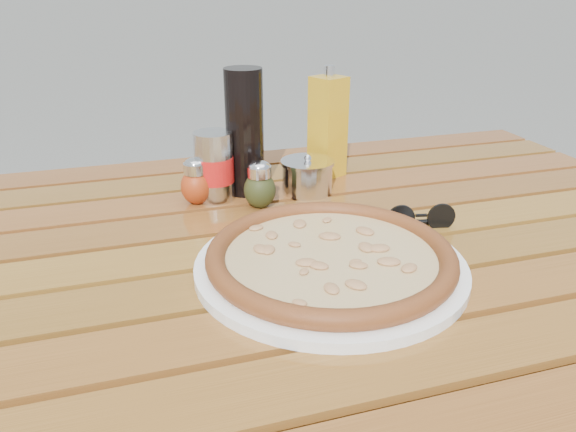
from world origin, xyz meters
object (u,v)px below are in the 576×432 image
object	(u,v)px
olive_oil_cruet	(328,126)
parmesan_tin	(307,176)
oregano_shaker	(260,185)
plate	(330,266)
pizza	(331,256)
dark_bottle	(245,132)
sunglasses	(420,218)
pepper_shaker	(196,182)
soda_can	(214,167)
table	(292,284)

from	to	relation	value
olive_oil_cruet	parmesan_tin	size ratio (longest dim) A/B	1.83
oregano_shaker	parmesan_tin	bearing A→B (deg)	23.47
plate	parmesan_tin	world-z (taller)	parmesan_tin
pizza	dark_bottle	distance (m)	0.33
dark_bottle	oregano_shaker	bearing A→B (deg)	-85.70
sunglasses	parmesan_tin	bearing A→B (deg)	132.55
plate	pepper_shaker	size ratio (longest dim) A/B	4.39
olive_oil_cruet	parmesan_tin	bearing A→B (deg)	-130.60
plate	pepper_shaker	xyz separation A→B (m)	(-0.13, 0.29, 0.03)
soda_can	table	bearing A→B (deg)	-68.11
pepper_shaker	olive_oil_cruet	size ratio (longest dim) A/B	0.39
soda_can	sunglasses	distance (m)	0.36
table	plate	xyz separation A→B (m)	(0.02, -0.11, 0.08)
dark_bottle	soda_can	distance (m)	0.08
pepper_shaker	sunglasses	world-z (taller)	pepper_shaker
pizza	sunglasses	distance (m)	0.20
parmesan_tin	sunglasses	world-z (taller)	parmesan_tin
olive_oil_cruet	sunglasses	size ratio (longest dim) A/B	1.89
soda_can	sunglasses	xyz separation A→B (m)	(0.28, -0.21, -0.04)
dark_bottle	pepper_shaker	bearing A→B (deg)	-163.18
soda_can	olive_oil_cruet	xyz separation A→B (m)	(0.23, 0.06, 0.04)
table	parmesan_tin	world-z (taller)	parmesan_tin
table	soda_can	bearing A→B (deg)	111.89
pizza	sunglasses	size ratio (longest dim) A/B	3.51
oregano_shaker	parmesan_tin	size ratio (longest dim) A/B	0.72
table	pepper_shaker	bearing A→B (deg)	121.06
pizza	parmesan_tin	bearing A→B (deg)	77.12
table	olive_oil_cruet	distance (m)	0.35
plate	sunglasses	bearing A→B (deg)	25.68
oregano_shaker	olive_oil_cruet	bearing A→B (deg)	36.13
plate	parmesan_tin	xyz separation A→B (m)	(0.07, 0.29, 0.02)
pizza	oregano_shaker	size ratio (longest dim) A/B	4.76
parmesan_tin	sunglasses	xyz separation A→B (m)	(0.12, -0.20, -0.01)
pizza	pepper_shaker	world-z (taller)	pepper_shaker
dark_bottle	olive_oil_cruet	world-z (taller)	dark_bottle
pizza	pepper_shaker	distance (m)	0.32
pepper_shaker	olive_oil_cruet	xyz separation A→B (m)	(0.27, 0.07, 0.06)
dark_bottle	olive_oil_cruet	xyz separation A→B (m)	(0.17, 0.05, -0.01)
table	oregano_shaker	size ratio (longest dim) A/B	17.07
plate	oregano_shaker	world-z (taller)	oregano_shaker
plate	soda_can	world-z (taller)	soda_can
parmesan_tin	pepper_shaker	bearing A→B (deg)	178.62
plate	oregano_shaker	xyz separation A→B (m)	(-0.03, 0.24, 0.03)
table	soda_can	world-z (taller)	soda_can
oregano_shaker	dark_bottle	bearing A→B (deg)	94.30
dark_bottle	olive_oil_cruet	distance (m)	0.18
pepper_shaker	pizza	bearing A→B (deg)	-65.61
dark_bottle	sunglasses	distance (m)	0.33
pizza	sunglasses	xyz separation A→B (m)	(0.18, 0.09, -0.01)
plate	sunglasses	world-z (taller)	sunglasses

